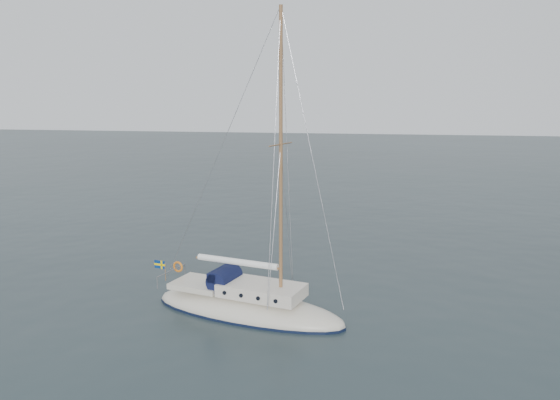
# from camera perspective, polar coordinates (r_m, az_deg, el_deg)

# --- Properties ---
(ground) EXTENTS (300.00, 300.00, 0.00)m
(ground) POSITION_cam_1_polar(r_m,az_deg,el_deg) (28.96, 0.89, -10.51)
(ground) COLOR black
(ground) RESTS_ON ground
(sailboat) EXTENTS (10.57, 3.16, 15.06)m
(sailboat) POSITION_cam_1_polar(r_m,az_deg,el_deg) (27.03, -3.41, -9.50)
(sailboat) COLOR beige
(sailboat) RESTS_ON ground
(dinghy) EXTENTS (2.67, 1.20, 0.38)m
(dinghy) POSITION_cam_1_polar(r_m,az_deg,el_deg) (31.20, -1.49, -8.63)
(dinghy) COLOR #444448
(dinghy) RESTS_ON ground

